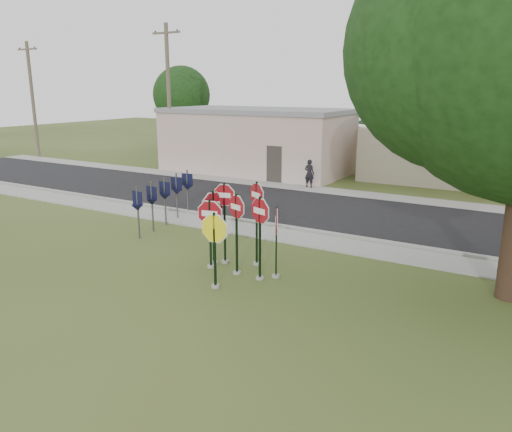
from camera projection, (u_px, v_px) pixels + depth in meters
The scene contains 20 objects.
ground at pixel (208, 286), 14.34m from camera, with size 120.00×120.00×0.00m, color #384B1C.
sidewalk_near at pixel (293, 237), 18.92m from camera, with size 60.00×1.60×0.06m, color gray.
road at pixel (337, 213), 22.67m from camera, with size 60.00×7.00×0.04m, color black.
sidewalk_far at pixel (368, 195), 26.25m from camera, with size 60.00×1.60×0.06m, color gray.
curb at pixel (305, 230), 19.74m from camera, with size 60.00×0.20×0.14m, color gray.
stop_sign_center at pixel (237, 223), 14.89m from camera, with size 0.95×0.37×2.62m.
stop_sign_yellow at pixel (215, 240), 13.90m from camera, with size 1.15×0.24×2.32m.
stop_sign_left at pixel (210, 224), 15.48m from camera, with size 1.10×0.28×2.33m.
stop_sign_right at pixel (260, 226), 14.46m from camera, with size 1.01×0.36×2.63m.
stop_sign_back_right at pixel (257, 211), 15.64m from camera, with size 0.94×0.50×2.83m.
stop_sign_back_left at pixel (224, 212), 15.84m from camera, with size 0.96×0.24×2.75m.
stop_sign_far_right at pixel (276, 232), 14.68m from camera, with size 0.56×0.97×2.31m.
stop_sign_far_left at pixel (213, 217), 15.75m from camera, with size 0.37×1.09×2.54m.
route_sign_row at pixel (165, 196), 20.44m from camera, with size 1.43×4.63×2.00m.
building_stucco at pixel (256, 140), 33.23m from camera, with size 12.20×6.20×4.20m.
building_house at pixel (442, 119), 30.78m from camera, with size 11.60×11.60×6.20m.
utility_pole_near at pixel (169, 96), 32.65m from camera, with size 2.20×0.26×9.50m.
utility_pole_far at pixel (33, 98), 39.59m from camera, with size 2.20×0.26×9.00m.
bg_tree_left at pixel (182, 95), 42.96m from camera, with size 4.90×4.90×7.35m.
pedestrian at pixel (309, 173), 28.01m from camera, with size 0.58×0.38×1.58m, color black.
Camera 1 is at (7.97, -10.82, 5.56)m, focal length 35.00 mm.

